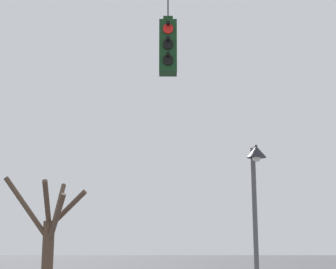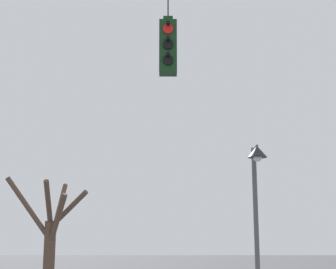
% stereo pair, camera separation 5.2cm
% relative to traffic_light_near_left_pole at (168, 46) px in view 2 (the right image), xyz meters
% --- Properties ---
extents(traffic_light_near_left_pole, '(0.34, 0.58, 3.48)m').
position_rel_traffic_light_near_left_pole_xyz_m(traffic_light_near_left_pole, '(0.00, 0.00, 0.00)').
color(traffic_light_near_left_pole, '#143819').
extents(street_lamp, '(0.48, 0.82, 4.63)m').
position_rel_traffic_light_near_left_pole_xyz_m(street_lamp, '(2.19, 3.23, -2.53)').
color(street_lamp, '#515156').
rests_on(street_lamp, ground_plane).
extents(bare_tree, '(2.92, 3.04, 4.46)m').
position_rel_traffic_light_near_left_pole_xyz_m(bare_tree, '(-3.93, 8.00, -3.73)').
color(bare_tree, brown).
rests_on(bare_tree, ground_plane).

